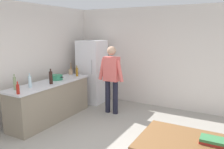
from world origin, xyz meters
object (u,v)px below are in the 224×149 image
at_px(refrigerator, 92,72).
at_px(person, 111,75).
at_px(cooking_pot, 57,77).
at_px(bottle_oil_amber, 77,72).
at_px(bottle_wine_dark, 51,77).
at_px(utensil_jar, 71,71).
at_px(bottle_sauce_red, 18,89).
at_px(bottle_vinegar_tall, 15,83).
at_px(book_stack, 212,141).
at_px(bottle_water_clear, 30,82).

xyz_separation_m(refrigerator, person, (0.95, -0.55, 0.08)).
xyz_separation_m(cooking_pot, bottle_oil_amber, (0.17, 0.58, 0.06)).
distance_m(refrigerator, bottle_wine_dark, 1.71).
bearing_deg(cooking_pot, refrigerator, 83.90).
distance_m(person, bottle_wine_dark, 1.47).
distance_m(person, utensil_jar, 1.24).
bearing_deg(cooking_pot, bottle_sauce_red, -80.00).
xyz_separation_m(refrigerator, bottle_sauce_red, (0.09, -2.61, 0.10)).
distance_m(bottle_oil_amber, bottle_vinegar_tall, 1.72).
height_order(refrigerator, book_stack, refrigerator).
distance_m(bottle_wine_dark, bottle_water_clear, 0.48).
distance_m(person, bottle_oil_amber, 0.94).
xyz_separation_m(person, bottle_sauce_red, (-0.86, -2.06, 0.02)).
bearing_deg(refrigerator, person, -30.23).
xyz_separation_m(refrigerator, bottle_vinegar_tall, (-0.22, -2.44, 0.14)).
bearing_deg(utensil_jar, cooking_pot, -78.40).
bearing_deg(refrigerator, bottle_oil_amber, -88.07).
height_order(cooking_pot, bottle_vinegar_tall, bottle_vinegar_tall).
relative_size(utensil_jar, bottle_vinegar_tall, 1.00).
distance_m(bottle_sauce_red, bottle_oil_amber, 1.88).
height_order(refrigerator, person, refrigerator).
height_order(bottle_sauce_red, bottle_vinegar_tall, bottle_vinegar_tall).
bearing_deg(person, bottle_water_clear, -123.50).
bearing_deg(bottle_vinegar_tall, utensil_jar, 92.18).
xyz_separation_m(person, bottle_water_clear, (-1.06, -1.60, 0.05)).
relative_size(utensil_jar, bottle_water_clear, 1.07).
distance_m(utensil_jar, bottle_oil_amber, 0.34).
xyz_separation_m(refrigerator, bottle_water_clear, (-0.11, -2.16, 0.13)).
relative_size(person, cooking_pot, 4.25).
xyz_separation_m(bottle_oil_amber, book_stack, (3.41, -1.86, -0.23)).
distance_m(refrigerator, bottle_oil_amber, 0.75).
relative_size(person, bottle_water_clear, 5.67).
xyz_separation_m(person, book_stack, (2.49, -2.05, -0.19)).
relative_size(cooking_pot, bottle_vinegar_tall, 1.25).
height_order(bottle_wine_dark, book_stack, bottle_wine_dark).
height_order(bottle_water_clear, book_stack, bottle_water_clear).
xyz_separation_m(refrigerator, book_stack, (3.44, -2.60, -0.11)).
height_order(cooking_pot, bottle_water_clear, bottle_water_clear).
relative_size(person, bottle_oil_amber, 6.07).
relative_size(bottle_sauce_red, bottle_vinegar_tall, 0.75).
xyz_separation_m(utensil_jar, book_stack, (3.73, -1.99, -0.19)).
distance_m(person, book_stack, 3.23).
xyz_separation_m(person, bottle_wine_dark, (-0.91, -1.15, 0.07)).
relative_size(cooking_pot, bottle_wine_dark, 1.18).
bearing_deg(bottle_oil_amber, bottle_vinegar_tall, -98.11).
height_order(utensil_jar, bottle_vinegar_tall, same).
relative_size(bottle_wine_dark, bottle_vinegar_tall, 1.06).
distance_m(person, cooking_pot, 1.33).
relative_size(bottle_sauce_red, book_stack, 0.86).
height_order(bottle_wine_dark, bottle_vinegar_tall, bottle_wine_dark).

